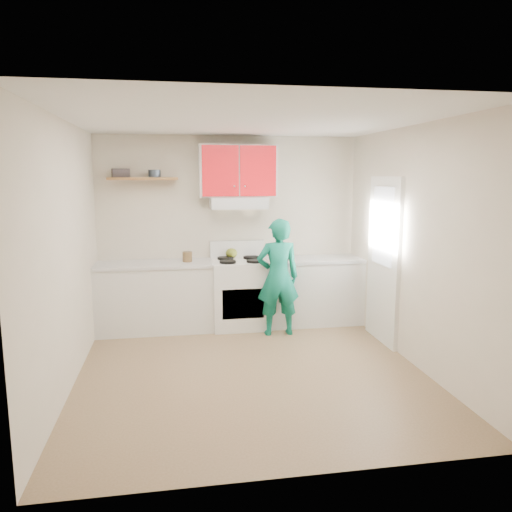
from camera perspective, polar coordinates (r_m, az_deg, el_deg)
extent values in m
plane|color=brown|center=(5.38, -0.61, -13.18)|extent=(3.80, 3.80, 0.00)
cube|color=white|center=(5.00, -0.67, 15.52)|extent=(3.60, 3.80, 0.04)
cube|color=beige|center=(6.90, -3.11, 3.00)|extent=(3.60, 0.04, 2.60)
cube|color=beige|center=(3.20, 4.70, -4.46)|extent=(3.60, 0.04, 2.60)
cube|color=beige|center=(5.07, -21.15, 0.08)|extent=(0.04, 3.80, 2.60)
cube|color=beige|center=(5.60, 17.88, 1.07)|extent=(0.04, 3.80, 2.60)
cube|color=white|center=(6.25, 14.62, -0.51)|extent=(0.05, 0.85, 2.05)
cube|color=white|center=(6.18, 14.55, 3.37)|extent=(0.01, 0.55, 0.95)
cube|color=silver|center=(6.71, -11.63, -4.74)|extent=(1.52, 0.60, 0.90)
cube|color=silver|center=(6.98, 6.61, -4.07)|extent=(1.32, 0.60, 0.90)
cube|color=white|center=(6.74, -1.88, -4.41)|extent=(0.76, 0.65, 0.92)
cube|color=silver|center=(6.66, -2.06, 6.19)|extent=(0.76, 0.44, 0.15)
cube|color=red|center=(6.70, -2.15, 9.84)|extent=(1.02, 0.33, 0.70)
cube|color=brown|center=(6.67, -12.99, 8.76)|extent=(0.90, 0.30, 0.04)
cube|color=#393234|center=(6.69, -15.47, 9.29)|extent=(0.25, 0.20, 0.11)
cylinder|color=#333D4C|center=(6.63, -11.72, 9.37)|extent=(0.21, 0.21, 0.10)
ellipsoid|color=olive|center=(6.85, -2.87, 0.33)|extent=(0.21, 0.21, 0.14)
cylinder|color=brown|center=(6.61, -7.98, -0.18)|extent=(0.13, 0.13, 0.16)
cube|color=olive|center=(6.76, 5.43, -0.51)|extent=(0.30, 0.23, 0.02)
cube|color=red|center=(7.06, 10.23, -0.24)|extent=(0.35, 0.31, 0.01)
imported|color=#0B6853|center=(6.35, 2.58, -2.48)|extent=(0.56, 0.37, 1.52)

